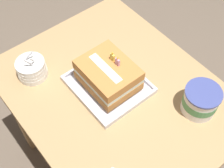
# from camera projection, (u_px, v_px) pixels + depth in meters

# --- Properties ---
(ground_plane) EXTENTS (8.00, 8.00, 0.00)m
(ground_plane) POSITION_uv_depth(u_px,v_px,m) (114.00, 162.00, 1.85)
(ground_plane) COLOR #6B5B4C
(dining_table) EXTENTS (0.94, 0.75, 0.75)m
(dining_table) POSITION_uv_depth(u_px,v_px,m) (115.00, 107.00, 1.34)
(dining_table) COLOR tan
(dining_table) RESTS_ON ground_plane
(foil_tray) EXTENTS (0.30, 0.27, 0.02)m
(foil_tray) POSITION_uv_depth(u_px,v_px,m) (108.00, 85.00, 1.25)
(foil_tray) COLOR silver
(foil_tray) RESTS_ON dining_table
(birthday_cake) EXTENTS (0.22, 0.18, 0.14)m
(birthday_cake) POSITION_uv_depth(u_px,v_px,m) (108.00, 75.00, 1.19)
(birthday_cake) COLOR #C27F3F
(birthday_cake) RESTS_ON foil_tray
(bowl_stack) EXTENTS (0.12, 0.12, 0.13)m
(bowl_stack) POSITION_uv_depth(u_px,v_px,m) (32.00, 69.00, 1.26)
(bowl_stack) COLOR white
(bowl_stack) RESTS_ON dining_table
(ice_cream_tub) EXTENTS (0.14, 0.14, 0.11)m
(ice_cream_tub) POSITION_uv_depth(u_px,v_px,m) (201.00, 100.00, 1.15)
(ice_cream_tub) COLOR white
(ice_cream_tub) RESTS_ON dining_table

